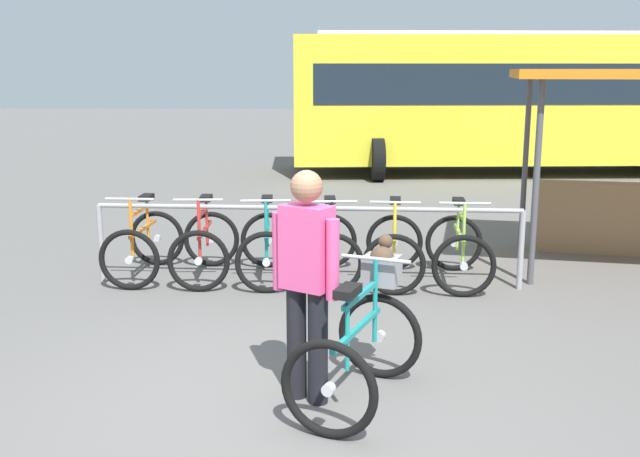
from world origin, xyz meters
The scene contains 11 objects.
ground_plane centered at (0.00, 0.00, 0.00)m, with size 80.00×80.00×0.00m, color #605E5B.
bike_rack_rail centered at (0.10, 3.07, 0.70)m, with size 4.60×0.28×0.88m.
racked_bike_orange centered at (-1.75, 3.34, 0.37)m, with size 0.71×1.11×0.97m.
racked_bike_red centered at (-1.05, 3.31, 0.37)m, with size 0.70×1.13×0.97m.
racked_bike_teal centered at (-0.35, 3.27, 0.37)m, with size 0.74×1.14×0.97m.
racked_bike_black centered at (0.35, 3.24, 0.37)m, with size 0.71×1.15×0.98m.
racked_bike_yellow centered at (1.05, 3.21, 0.37)m, with size 0.75×1.16×0.98m.
racked_bike_lime centered at (1.75, 3.17, 0.37)m, with size 0.72×1.12×0.97m.
featured_bicycle centered at (0.61, 0.27, 0.49)m, with size 1.01×1.26×1.09m.
person_with_featured_bike centered at (0.22, 0.23, 0.91)m, with size 0.47×0.35×1.64m.
bus_distant centered at (4.44, 12.13, 1.74)m, with size 10.12×3.76×3.08m.
Camera 1 is at (0.43, -4.59, 2.29)m, focal length 41.12 mm.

